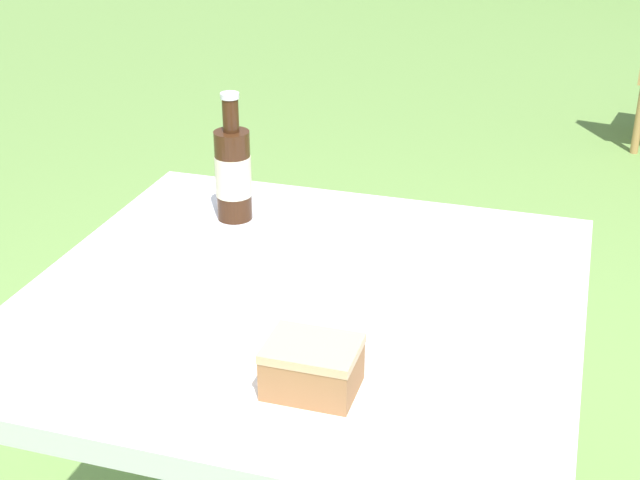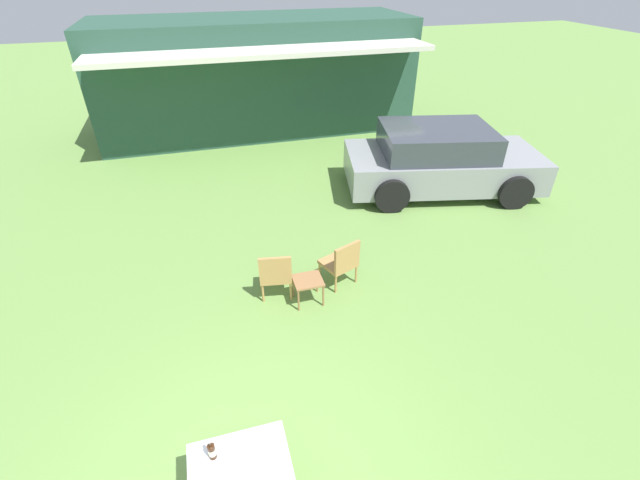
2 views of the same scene
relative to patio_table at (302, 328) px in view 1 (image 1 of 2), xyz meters
name	(u,v)px [view 1 (image 1 of 2)]	position (x,y,z in m)	size (l,w,h in m)	color
patio_table	(302,328)	(0.00, 0.00, 0.00)	(0.89, 0.87, 0.73)	silver
cake_on_plate	(306,375)	(0.09, -0.26, 0.10)	(0.21, 0.21, 0.08)	white
cola_bottle_near	(233,172)	(-0.22, 0.25, 0.16)	(0.07, 0.07, 0.25)	#381E0F
fork	(246,378)	(0.00, -0.26, 0.07)	(0.18, 0.06, 0.01)	silver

